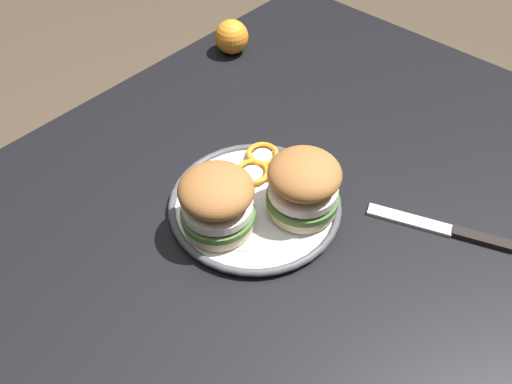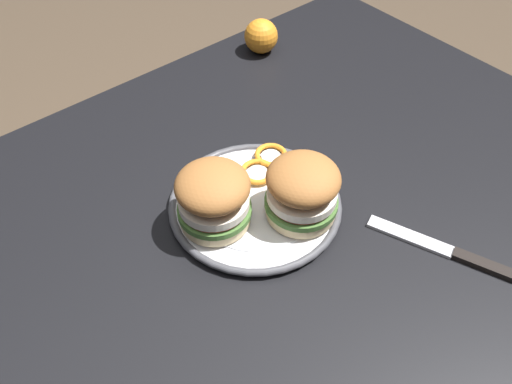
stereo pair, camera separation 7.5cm
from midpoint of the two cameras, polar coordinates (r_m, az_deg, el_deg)
The scene contains 10 objects.
dining_table at distance 0.89m, azimuth -3.83°, elevation -6.96°, with size 1.34×0.86×0.72m.
dinner_plate at distance 0.82m, azimuth -2.60°, elevation -1.58°, with size 0.27×0.27×0.02m.
sandwich_half_left at distance 0.77m, azimuth 2.48°, elevation 0.66°, with size 0.15×0.15×0.10m.
sandwich_half_right at distance 0.75m, azimuth -7.14°, elevation -1.14°, with size 0.15×0.15×0.10m.
orange_peel_curled at distance 0.85m, azimuth -2.90°, elevation 2.09°, with size 0.08×0.08×0.01m.
orange_peel_strip_long at distance 0.85m, azimuth -8.15°, elevation 0.94°, with size 0.08×0.04×0.01m.
orange_peel_strip_short at distance 0.85m, azimuth 0.28°, elevation 2.12°, with size 0.07×0.05×0.01m.
orange_peel_small_curl at distance 0.88m, azimuth -1.69°, elevation 4.07°, with size 0.06×0.06×0.01m.
whole_orange at distance 1.16m, azimuth -4.61°, elevation 16.53°, with size 0.07×0.07×0.07m, color orange.
table_knife at distance 0.84m, azimuth 18.07°, elevation -4.20°, with size 0.10×0.21×0.01m.
Camera 1 is at (-0.37, -0.37, 1.34)m, focal length 36.48 mm.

